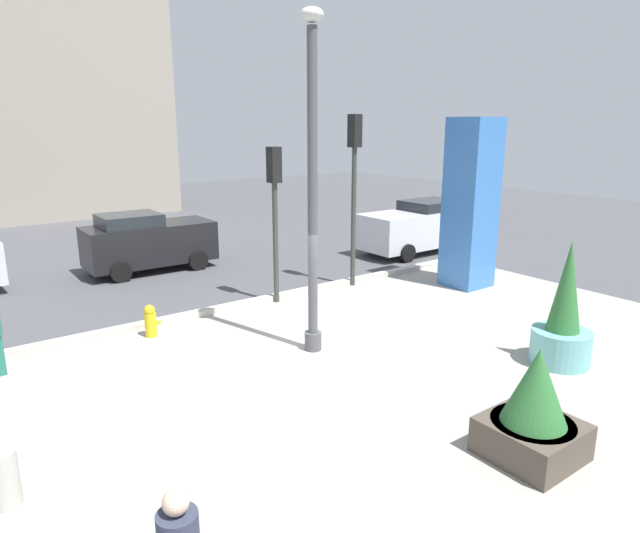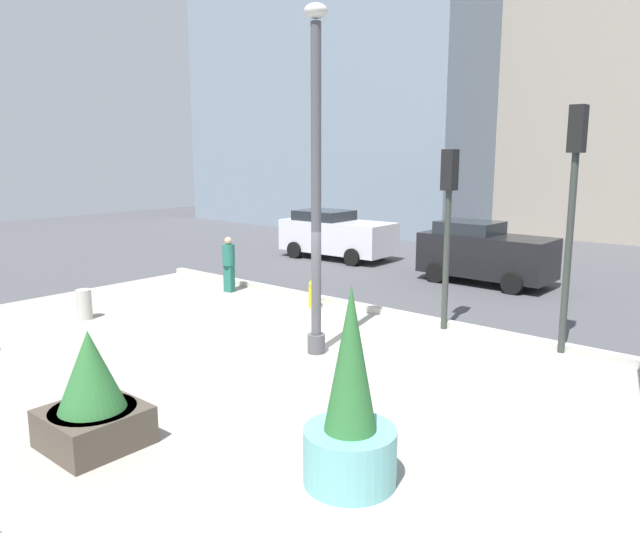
{
  "view_description": "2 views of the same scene",
  "coord_description": "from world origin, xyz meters",
  "views": [
    {
      "loc": [
        -6.3,
        -9.2,
        4.65
      ],
      "look_at": [
        0.42,
        -0.12,
        1.75
      ],
      "focal_mm": 31.15,
      "sensor_mm": 36.0,
      "label": 1
    },
    {
      "loc": [
        7.86,
        -9.26,
        4.01
      ],
      "look_at": [
        0.39,
        -0.49,
        1.86
      ],
      "focal_mm": 34.09,
      "sensor_mm": 36.0,
      "label": 2
    }
  ],
  "objects": [
    {
      "name": "potted_plant_near_left",
      "position": [
        3.67,
        -3.77,
        0.91
      ],
      "size": [
        1.15,
        1.15,
        2.51
      ],
      "color": "#6BB2B2",
      "rests_on": "ground_plane"
    },
    {
      "name": "fire_hydrant",
      "position": [
        -2.38,
        2.5,
        0.37
      ],
      "size": [
        0.36,
        0.26,
        0.75
      ],
      "color": "gold",
      "rests_on": "ground_plane"
    },
    {
      "name": "curb_strip",
      "position": [
        0.0,
        3.12,
        0.08
      ],
      "size": [
        18.0,
        0.24,
        0.16
      ],
      "primitive_type": "cube",
      "color": "#B7B2A8",
      "rests_on": "ground_plane"
    },
    {
      "name": "concrete_bollard",
      "position": [
        -5.88,
        -2.02,
        0.38
      ],
      "size": [
        0.36,
        0.36,
        0.75
      ],
      "primitive_type": "cylinder",
      "color": "#B2ADA3",
      "rests_on": "ground_plane"
    },
    {
      "name": "traffic_light_corner",
      "position": [
        1.24,
        2.96,
        2.79
      ],
      "size": [
        0.28,
        0.42,
        4.1
      ],
      "color": "#333833",
      "rests_on": "ground_plane"
    },
    {
      "name": "ground_plane",
      "position": [
        0.0,
        4.0,
        0.0
      ],
      "size": [
        60.0,
        60.0,
        0.0
      ],
      "primitive_type": "plane",
      "color": "#47474C"
    },
    {
      "name": "pedestrian_crossing",
      "position": [
        -5.46,
        2.28,
        0.91
      ],
      "size": [
        0.41,
        0.41,
        1.63
      ],
      "color": "#236656",
      "rests_on": "ground_plane"
    },
    {
      "name": "traffic_light_far_side",
      "position": [
        3.92,
        2.99,
        3.3
      ],
      "size": [
        0.28,
        0.42,
        4.92
      ],
      "color": "#333833",
      "rests_on": "ground_plane"
    },
    {
      "name": "lamp_post",
      "position": [
        0.12,
        -0.28,
        3.29
      ],
      "size": [
        0.44,
        0.44,
        6.74
      ],
      "color": "#4C4C51",
      "rests_on": "ground_plane"
    },
    {
      "name": "plaza_pavement",
      "position": [
        0.0,
        -2.0,
        0.0
      ],
      "size": [
        18.0,
        10.0,
        0.02
      ],
      "primitive_type": "cube",
      "color": "#9E998E",
      "rests_on": "ground_plane"
    },
    {
      "name": "potted_plant_by_pillar",
      "position": [
        0.36,
        -5.3,
        0.71
      ],
      "size": [
        1.24,
        1.24,
        1.66
      ],
      "color": "#4C4238",
      "rests_on": "ground_plane"
    },
    {
      "name": "car_curb_east",
      "position": [
        -0.32,
        8.26,
        0.97
      ],
      "size": [
        4.05,
        1.97,
        1.92
      ],
      "color": "black",
      "rests_on": "ground_plane"
    },
    {
      "name": "car_intersection",
      "position": [
        -6.75,
        8.87,
        0.93
      ],
      "size": [
        4.49,
        2.25,
        1.83
      ],
      "color": "silver",
      "rests_on": "ground_plane"
    }
  ]
}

